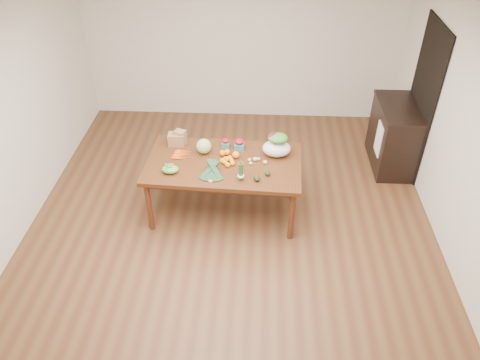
{
  "coord_description": "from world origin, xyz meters",
  "views": [
    {
      "loc": [
        0.33,
        -4.14,
        3.97
      ],
      "look_at": [
        0.12,
        0.0,
        0.83
      ],
      "focal_mm": 35.0,
      "sensor_mm": 36.0,
      "label": 1
    }
  ],
  "objects_px": {
    "cabbage": "(204,146)",
    "cabinet": "(393,136)",
    "paper_bag": "(176,138)",
    "mandarin_cluster": "(227,160)",
    "kale_bunch": "(211,171)",
    "salad_bag": "(277,146)",
    "asparagus_bundle": "(241,171)",
    "dining_table": "(224,187)"
  },
  "relations": [
    {
      "from": "dining_table",
      "to": "cabbage",
      "type": "distance_m",
      "value": 0.57
    },
    {
      "from": "paper_bag",
      "to": "mandarin_cluster",
      "type": "relative_size",
      "value": 1.49
    },
    {
      "from": "mandarin_cluster",
      "to": "kale_bunch",
      "type": "xyz_separation_m",
      "value": [
        -0.16,
        -0.28,
        0.03
      ]
    },
    {
      "from": "salad_bag",
      "to": "asparagus_bundle",
      "type": "bearing_deg",
      "value": -127.46
    },
    {
      "from": "kale_bunch",
      "to": "salad_bag",
      "type": "height_order",
      "value": "salad_bag"
    },
    {
      "from": "kale_bunch",
      "to": "asparagus_bundle",
      "type": "distance_m",
      "value": 0.35
    },
    {
      "from": "dining_table",
      "to": "salad_bag",
      "type": "xyz_separation_m",
      "value": [
        0.63,
        0.18,
        0.51
      ]
    },
    {
      "from": "cabinet",
      "to": "mandarin_cluster",
      "type": "xyz_separation_m",
      "value": [
        -2.27,
        -1.19,
        0.33
      ]
    },
    {
      "from": "cabbage",
      "to": "cabinet",
      "type": "bearing_deg",
      "value": 20.75
    },
    {
      "from": "asparagus_bundle",
      "to": "salad_bag",
      "type": "height_order",
      "value": "salad_bag"
    },
    {
      "from": "cabinet",
      "to": "mandarin_cluster",
      "type": "distance_m",
      "value": 2.58
    },
    {
      "from": "asparagus_bundle",
      "to": "paper_bag",
      "type": "bearing_deg",
      "value": 142.91
    },
    {
      "from": "paper_bag",
      "to": "cabinet",
      "type": "bearing_deg",
      "value": 15.38
    },
    {
      "from": "paper_bag",
      "to": "salad_bag",
      "type": "xyz_separation_m",
      "value": [
        1.26,
        -0.17,
        0.04
      ]
    },
    {
      "from": "cabinet",
      "to": "salad_bag",
      "type": "height_order",
      "value": "salad_bag"
    },
    {
      "from": "dining_table",
      "to": "asparagus_bundle",
      "type": "relative_size",
      "value": 7.44
    },
    {
      "from": "cabbage",
      "to": "mandarin_cluster",
      "type": "xyz_separation_m",
      "value": [
        0.3,
        -0.21,
        -0.04
      ]
    },
    {
      "from": "asparagus_bundle",
      "to": "dining_table",
      "type": "bearing_deg",
      "value": 125.57
    },
    {
      "from": "cabinet",
      "to": "kale_bunch",
      "type": "xyz_separation_m",
      "value": [
        -2.43,
        -1.47,
        0.36
      ]
    },
    {
      "from": "dining_table",
      "to": "salad_bag",
      "type": "relative_size",
      "value": 5.35
    },
    {
      "from": "asparagus_bundle",
      "to": "cabinet",
      "type": "bearing_deg",
      "value": 38.76
    },
    {
      "from": "mandarin_cluster",
      "to": "salad_bag",
      "type": "height_order",
      "value": "salad_bag"
    },
    {
      "from": "cabinet",
      "to": "cabbage",
      "type": "bearing_deg",
      "value": -159.25
    },
    {
      "from": "dining_table",
      "to": "cabbage",
      "type": "xyz_separation_m",
      "value": [
        -0.26,
        0.19,
        0.47
      ]
    },
    {
      "from": "salad_bag",
      "to": "cabinet",
      "type": "bearing_deg",
      "value": 30.3
    },
    {
      "from": "dining_table",
      "to": "asparagus_bundle",
      "type": "bearing_deg",
      "value": -54.43
    },
    {
      "from": "salad_bag",
      "to": "paper_bag",
      "type": "bearing_deg",
      "value": 172.1
    },
    {
      "from": "cabbage",
      "to": "mandarin_cluster",
      "type": "relative_size",
      "value": 1.04
    },
    {
      "from": "dining_table",
      "to": "cabinet",
      "type": "height_order",
      "value": "cabinet"
    },
    {
      "from": "dining_table",
      "to": "cabinet",
      "type": "distance_m",
      "value": 2.6
    },
    {
      "from": "paper_bag",
      "to": "mandarin_cluster",
      "type": "distance_m",
      "value": 0.77
    },
    {
      "from": "cabbage",
      "to": "kale_bunch",
      "type": "distance_m",
      "value": 0.51
    },
    {
      "from": "mandarin_cluster",
      "to": "cabinet",
      "type": "bearing_deg",
      "value": 27.63
    },
    {
      "from": "cabbage",
      "to": "salad_bag",
      "type": "bearing_deg",
      "value": -0.52
    },
    {
      "from": "cabinet",
      "to": "asparagus_bundle",
      "type": "bearing_deg",
      "value": -144.05
    },
    {
      "from": "paper_bag",
      "to": "asparagus_bundle",
      "type": "xyz_separation_m",
      "value": [
        0.85,
        -0.71,
        0.03
      ]
    },
    {
      "from": "cabbage",
      "to": "paper_bag",
      "type": "bearing_deg",
      "value": 155.58
    },
    {
      "from": "cabinet",
      "to": "paper_bag",
      "type": "xyz_separation_m",
      "value": [
        -2.94,
        -0.81,
        0.38
      ]
    },
    {
      "from": "dining_table",
      "to": "asparagus_bundle",
      "type": "distance_m",
      "value": 0.65
    },
    {
      "from": "cabbage",
      "to": "asparagus_bundle",
      "type": "height_order",
      "value": "asparagus_bundle"
    },
    {
      "from": "dining_table",
      "to": "mandarin_cluster",
      "type": "distance_m",
      "value": 0.43
    },
    {
      "from": "mandarin_cluster",
      "to": "cabbage",
      "type": "bearing_deg",
      "value": 144.93
    }
  ]
}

